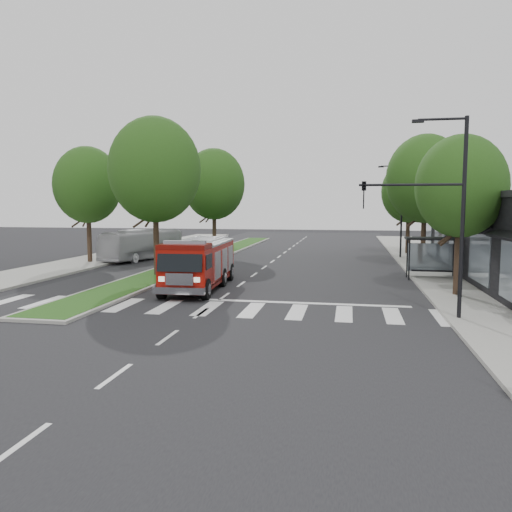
{
  "coord_description": "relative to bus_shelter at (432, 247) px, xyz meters",
  "views": [
    {
      "loc": [
        6.15,
        -24.13,
        4.59
      ],
      "look_at": [
        1.11,
        2.8,
        1.8
      ],
      "focal_mm": 35.0,
      "sensor_mm": 36.0,
      "label": 1
    }
  ],
  "objects": [
    {
      "name": "bus_shelter",
      "position": [
        0.0,
        0.0,
        0.0
      ],
      "size": [
        3.2,
        1.6,
        2.61
      ],
      "color": "black",
      "rests_on": "ground"
    },
    {
      "name": "sidewalk_left",
      "position": [
        -25.7,
        1.85,
        -1.96
      ],
      "size": [
        5.0,
        80.0,
        0.15
      ],
      "primitive_type": "cube",
      "color": "gray",
      "rests_on": "ground"
    },
    {
      "name": "city_bus",
      "position": [
        -22.24,
        7.34,
        -0.76
      ],
      "size": [
        4.06,
        9.46,
        2.57
      ],
      "primitive_type": "imported",
      "rotation": [
        0.0,
        0.0,
        -0.21
      ],
      "color": "#AAAAAE",
      "rests_on": "ground"
    },
    {
      "name": "fire_engine",
      "position": [
        -13.12,
        -6.07,
        -0.67
      ],
      "size": [
        2.91,
        8.38,
        2.86
      ],
      "rotation": [
        0.0,
        0.0,
        0.05
      ],
      "color": "#560904",
      "rests_on": "ground"
    },
    {
      "name": "median",
      "position": [
        -17.2,
        9.85,
        -1.96
      ],
      "size": [
        3.0,
        50.0,
        0.15
      ],
      "color": "gray",
      "rests_on": "ground"
    },
    {
      "name": "streetlight_right_far",
      "position": [
        -0.85,
        11.85,
        2.44
      ],
      "size": [
        2.11,
        0.2,
        8.0
      ],
      "color": "black",
      "rests_on": "ground"
    },
    {
      "name": "tree_right_far",
      "position": [
        0.3,
        15.85,
        3.8
      ],
      "size": [
        5.0,
        5.0,
        8.73
      ],
      "color": "black",
      "rests_on": "ground"
    },
    {
      "name": "streetlight_right_near",
      "position": [
        -1.59,
        -11.65,
        2.63
      ],
      "size": [
        4.08,
        0.22,
        8.0
      ],
      "color": "black",
      "rests_on": "ground"
    },
    {
      "name": "ground",
      "position": [
        -11.2,
        -8.15,
        -2.04
      ],
      "size": [
        140.0,
        140.0,
        0.0
      ],
      "primitive_type": "plane",
      "color": "black",
      "rests_on": "ground"
    },
    {
      "name": "tree_median_near",
      "position": [
        -17.2,
        -2.15,
        4.77
      ],
      "size": [
        5.8,
        5.8,
        10.16
      ],
      "color": "black",
      "rests_on": "ground"
    },
    {
      "name": "tree_left_mid",
      "position": [
        -25.2,
        3.85,
        4.12
      ],
      "size": [
        5.2,
        5.2,
        9.16
      ],
      "color": "black",
      "rests_on": "ground"
    },
    {
      "name": "tree_median_far",
      "position": [
        -17.2,
        11.85,
        4.45
      ],
      "size": [
        5.6,
        5.6,
        9.72
      ],
      "color": "black",
      "rests_on": "ground"
    },
    {
      "name": "sidewalk_right",
      "position": [
        1.3,
        1.85,
        -1.96
      ],
      "size": [
        5.0,
        80.0,
        0.15
      ],
      "primitive_type": "cube",
      "color": "gray",
      "rests_on": "ground"
    },
    {
      "name": "tree_right_mid",
      "position": [
        0.3,
        5.85,
        4.45
      ],
      "size": [
        5.6,
        5.6,
        9.72
      ],
      "color": "black",
      "rests_on": "ground"
    },
    {
      "name": "tree_right_near",
      "position": [
        0.3,
        -6.15,
        3.47
      ],
      "size": [
        4.4,
        4.4,
        8.05
      ],
      "color": "black",
      "rests_on": "ground"
    }
  ]
}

